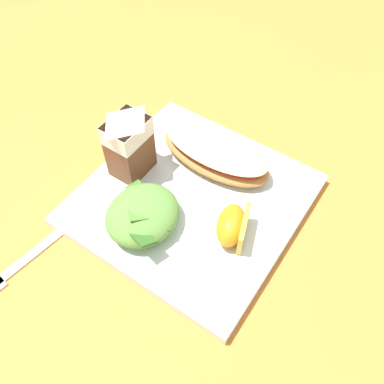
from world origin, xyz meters
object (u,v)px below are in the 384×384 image
object	(u,v)px
white_plate	(192,200)
milk_carton	(128,140)
cheesy_pizza_bread	(215,153)
metal_fork	(30,255)
green_salad_pile	(143,215)
orange_wedge_front	(232,226)

from	to	relation	value
white_plate	milk_carton	xyz separation A→B (m)	(-0.01, 0.10, 0.07)
cheesy_pizza_bread	metal_fork	size ratio (longest dim) A/B	0.90
cheesy_pizza_bread	milk_carton	size ratio (longest dim) A/B	1.55
cheesy_pizza_bread	metal_fork	distance (m)	0.28
white_plate	green_salad_pile	world-z (taller)	green_salad_pile
cheesy_pizza_bread	green_salad_pile	xyz separation A→B (m)	(-0.14, 0.02, 0.00)
cheesy_pizza_bread	metal_fork	world-z (taller)	cheesy_pizza_bread
milk_carton	green_salad_pile	bearing A→B (deg)	-132.31
cheesy_pizza_bread	orange_wedge_front	size ratio (longest dim) A/B	2.49
white_plate	metal_fork	xyz separation A→B (m)	(-0.18, 0.12, -0.01)
milk_carton	metal_fork	size ratio (longest dim) A/B	0.58
milk_carton	metal_fork	distance (m)	0.19
white_plate	green_salad_pile	distance (m)	0.08
cheesy_pizza_bread	orange_wedge_front	xyz separation A→B (m)	(-0.09, -0.08, 0.00)
milk_carton	orange_wedge_front	world-z (taller)	milk_carton
white_plate	milk_carton	world-z (taller)	milk_carton
white_plate	green_salad_pile	size ratio (longest dim) A/B	2.80
green_salad_pile	milk_carton	bearing A→B (deg)	47.69
metal_fork	green_salad_pile	bearing A→B (deg)	-40.16
green_salad_pile	metal_fork	xyz separation A→B (m)	(-0.11, 0.10, -0.03)
metal_fork	orange_wedge_front	bearing A→B (deg)	-50.41
white_plate	orange_wedge_front	world-z (taller)	orange_wedge_front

